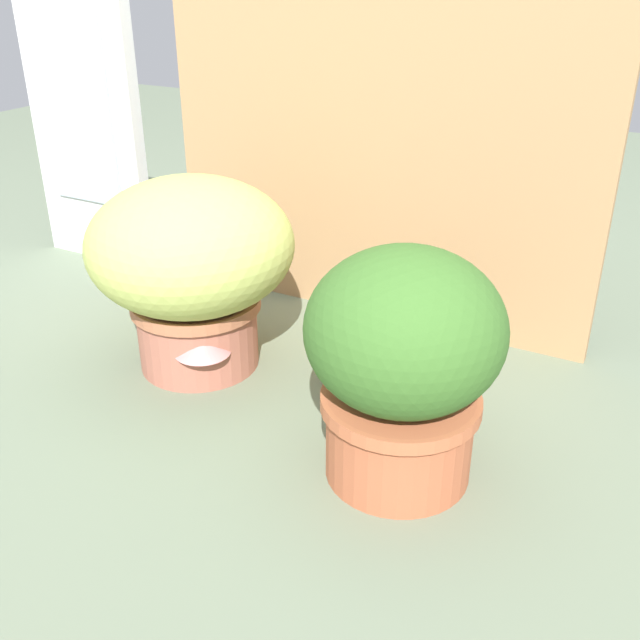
{
  "coord_description": "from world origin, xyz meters",
  "views": [
    {
      "loc": [
        0.69,
        -1.07,
        0.81
      ],
      "look_at": [
        0.09,
        0.03,
        0.18
      ],
      "focal_mm": 40.77,
      "sensor_mm": 36.0,
      "label": 1
    }
  ],
  "objects": [
    {
      "name": "window_panel_white",
      "position": [
        -0.86,
        0.41,
        0.39
      ],
      "size": [
        0.38,
        0.05,
        0.78
      ],
      "color": "white",
      "rests_on": "ground"
    },
    {
      "name": "leafy_planter",
      "position": [
        0.32,
        -0.11,
        0.22
      ],
      "size": [
        0.32,
        0.32,
        0.41
      ],
      "color": "#B45C3B",
      "rests_on": "ground"
    },
    {
      "name": "mushroom_ornament_pink",
      "position": [
        -0.15,
        -0.04,
        0.1
      ],
      "size": [
        0.12,
        0.12,
        0.13
      ],
      "color": "silver",
      "rests_on": "ground"
    },
    {
      "name": "cardboard_backdrop",
      "position": [
        0.0,
        0.45,
        0.43
      ],
      "size": [
        1.07,
        0.03,
        0.87
      ],
      "primitive_type": "cube",
      "color": "tan",
      "rests_on": "ground"
    },
    {
      "name": "grass_planter",
      "position": [
        -0.21,
        0.03,
        0.24
      ],
      "size": [
        0.43,
        0.43,
        0.42
      ],
      "color": "#AE6450",
      "rests_on": "ground"
    },
    {
      "name": "cat",
      "position": [
        0.18,
        0.16,
        0.12
      ],
      "size": [
        0.31,
        0.34,
        0.32
      ],
      "color": "gray",
      "rests_on": "ground"
    },
    {
      "name": "ground_plane",
      "position": [
        0.0,
        0.0,
        0.0
      ],
      "size": [
        6.0,
        6.0,
        0.0
      ],
      "primitive_type": "plane",
      "color": "slate"
    }
  ]
}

